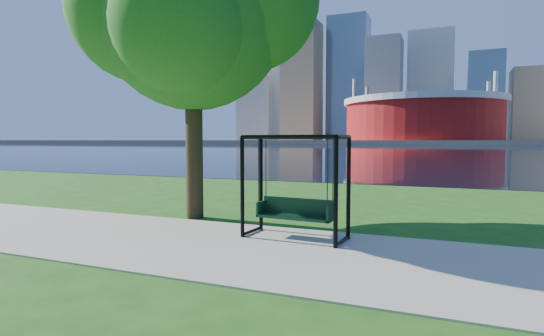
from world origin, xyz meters
The scene contains 8 objects.
ground centered at (0.00, 0.00, 0.00)m, with size 900.00×900.00×0.00m, color #1E5114.
path centered at (0.00, -0.50, 0.01)m, with size 120.00×4.00×0.03m, color #9E937F.
river centered at (0.00, 102.00, 0.01)m, with size 900.00×180.00×0.02m, color black.
far_bank centered at (0.00, 306.00, 1.00)m, with size 900.00×228.00×2.00m, color #937F60.
stadium centered at (-10.00, 235.00, 14.23)m, with size 83.00×83.00×32.00m.
skyline centered at (-4.27, 319.39, 35.89)m, with size 392.00×66.00×96.50m.
swing centered at (0.00, 0.63, 1.04)m, with size 2.16×1.06×2.16m.
park_tree centered at (-3.29, 1.93, 5.39)m, with size 6.25×5.64×7.76m.
Camera 1 is at (2.88, -7.59, 2.05)m, focal length 28.00 mm.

